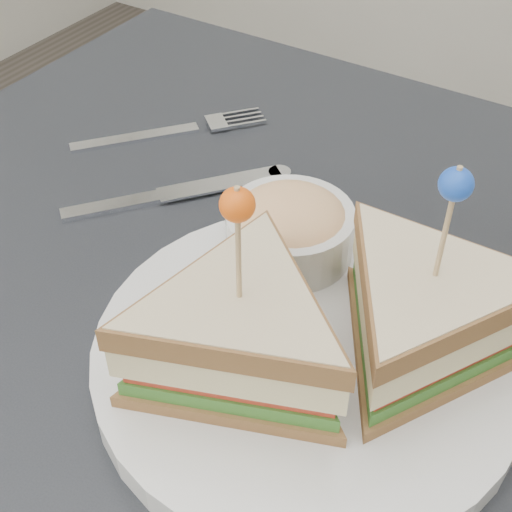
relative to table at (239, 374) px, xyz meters
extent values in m
cube|color=black|center=(0.00, 0.00, 0.06)|extent=(0.80, 0.80, 0.03)
cylinder|color=black|center=(-0.35, 0.35, -0.31)|extent=(0.04, 0.04, 0.72)
cylinder|color=silver|center=(0.07, -0.02, 0.08)|extent=(0.33, 0.33, 0.02)
cylinder|color=silver|center=(0.07, -0.02, 0.10)|extent=(0.33, 0.33, 0.01)
cylinder|color=tan|center=(0.05, -0.06, 0.20)|extent=(0.00, 0.00, 0.09)
sphere|color=#DD510D|center=(0.05, -0.06, 0.23)|extent=(0.02, 0.02, 0.02)
cylinder|color=tan|center=(0.13, 0.01, 0.20)|extent=(0.00, 0.00, 0.09)
sphere|color=#1743AE|center=(0.13, 0.01, 0.23)|extent=(0.02, 0.02, 0.02)
cylinder|color=silver|center=(0.01, 0.05, 0.11)|extent=(0.11, 0.11, 0.04)
ellipsoid|color=#E0B772|center=(0.01, 0.05, 0.13)|extent=(0.10, 0.10, 0.04)
cube|color=white|center=(-0.21, 0.14, 0.08)|extent=(0.09, 0.11, 0.00)
cube|color=white|center=(-0.16, 0.20, 0.08)|extent=(0.03, 0.03, 0.00)
cube|color=white|center=(-0.16, 0.04, 0.08)|extent=(0.07, 0.08, 0.01)
cube|color=white|center=(-0.10, 0.12, 0.08)|extent=(0.09, 0.10, 0.00)
cylinder|color=white|center=(-0.06, 0.16, 0.08)|extent=(0.03, 0.03, 0.00)
camera|label=1|loc=(0.21, -0.30, 0.46)|focal=50.00mm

